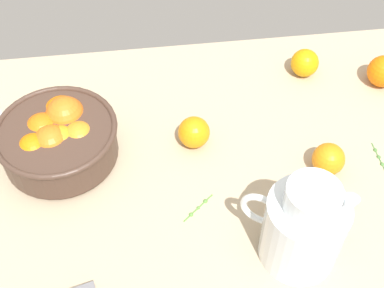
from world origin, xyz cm
name	(u,v)px	position (x,y,z in cm)	size (l,w,h in cm)	color
ground_plane	(209,176)	(0.00, 0.00, -1.50)	(121.91, 82.42, 3.00)	tan
fruit_bowl	(59,138)	(-29.91, 8.53, 5.37)	(24.67, 24.67, 11.23)	#473328
juice_pitcher	(302,231)	(12.97, -19.97, 7.27)	(17.14, 14.01, 20.08)	white
loose_orange_1	(328,159)	(23.85, -2.26, 3.32)	(6.64, 6.64, 6.64)	orange
loose_orange_2	(194,132)	(-2.17, 8.26, 3.40)	(6.79, 6.79, 6.79)	orange
loose_orange_3	(305,63)	(26.89, 26.90, 3.32)	(6.65, 6.65, 6.65)	orange
loose_orange_4	(383,71)	(44.12, 21.27, 3.71)	(7.43, 7.43, 7.43)	orange
herb_sprig_0	(379,156)	(35.90, -0.62, 0.26)	(0.96, 7.79, 0.89)	#477839
herb_sprig_1	(198,207)	(-3.47, -8.42, 0.26)	(6.57, 5.69, 0.90)	#558B3B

